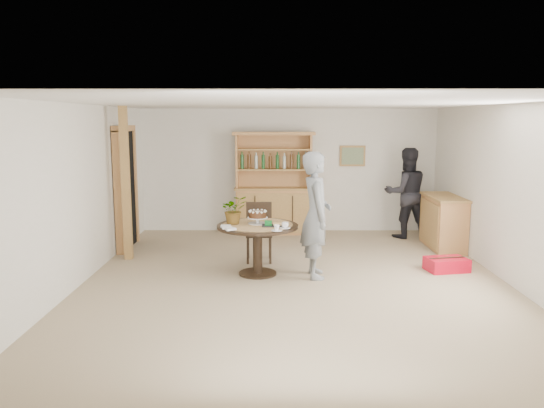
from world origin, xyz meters
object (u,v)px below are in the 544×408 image
at_px(adult_person, 406,193).
at_px(red_suitcase, 447,264).
at_px(dining_table, 258,235).
at_px(teen_boy, 316,215).
at_px(dining_chair, 259,228).
at_px(hutch, 274,199).
at_px(sideboard, 443,222).

height_order(adult_person, red_suitcase, adult_person).
bearing_deg(dining_table, teen_boy, -6.71).
relative_size(dining_chair, red_suitcase, 1.42).
distance_m(hutch, dining_table, 2.93).
xyz_separation_m(hutch, dining_table, (-0.24, -2.92, -0.08)).
distance_m(dining_table, dining_chair, 0.83).
distance_m(hutch, dining_chair, 2.11).
height_order(teen_boy, adult_person, teen_boy).
bearing_deg(red_suitcase, teen_boy, 177.17).
bearing_deg(dining_table, sideboard, 27.09).
xyz_separation_m(hutch, sideboard, (3.04, -1.24, -0.22)).
distance_m(hutch, adult_person, 2.60).
relative_size(dining_table, red_suitcase, 1.80).
xyz_separation_m(hutch, red_suitcase, (2.64, -2.72, -0.59)).
bearing_deg(dining_chair, adult_person, 29.43).
distance_m(hutch, red_suitcase, 3.84).
distance_m(sideboard, teen_boy, 3.04).
bearing_deg(adult_person, dining_table, 35.81).
relative_size(sideboard, adult_person, 0.72).
relative_size(dining_table, teen_boy, 0.65).
distance_m(dining_table, teen_boy, 0.91).
bearing_deg(red_suitcase, dining_table, 172.78).
xyz_separation_m(hutch, adult_person, (2.56, -0.39, 0.19)).
height_order(teen_boy, red_suitcase, teen_boy).
bearing_deg(red_suitcase, hutch, 123.01).
distance_m(sideboard, red_suitcase, 1.58).
relative_size(dining_table, adult_person, 0.69).
relative_size(teen_boy, adult_person, 1.05).
height_order(sideboard, dining_chair, dining_chair).
height_order(sideboard, red_suitcase, sideboard).
relative_size(hutch, sideboard, 1.62).
distance_m(dining_chair, teen_boy, 1.32).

